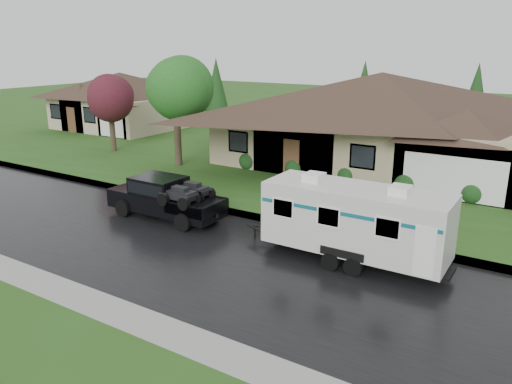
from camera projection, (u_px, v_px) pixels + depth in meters
ground at (213, 231)px, 20.37m from camera, size 140.00×140.00×0.00m
road at (181, 247)px, 18.75m from camera, size 140.00×8.00×0.01m
curb at (244, 214)px, 22.18m from camera, size 140.00×0.50×0.15m
lawn at (351, 160)px, 32.52m from camera, size 140.00×26.00×0.15m
house_main at (384, 110)px, 29.40m from camera, size 19.44×10.80×6.90m
house_far at (121, 96)px, 43.48m from camera, size 10.80×8.64×5.80m
tree_left_green at (176, 92)px, 29.55m from camera, size 3.86×3.86×6.38m
tree_red at (110, 98)px, 33.86m from camera, size 3.19×3.19×5.27m
shrub_row at (347, 174)px, 26.71m from camera, size 13.60×1.00×1.00m
pickup_truck at (164, 196)px, 21.76m from camera, size 5.40×2.05×1.80m
travel_trailer at (355, 219)px, 17.10m from camera, size 6.66×2.34×2.99m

